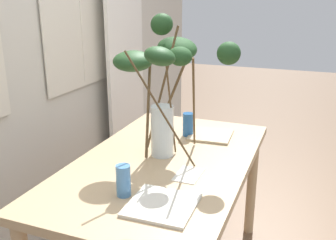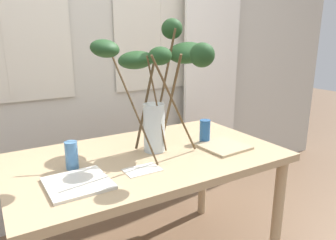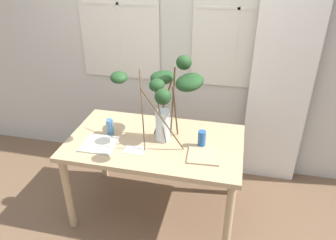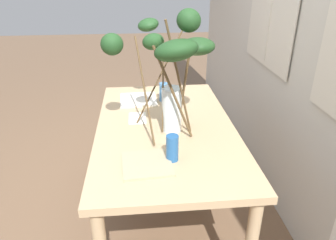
{
  "view_description": "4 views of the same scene",
  "coord_description": "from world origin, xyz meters",
  "px_view_note": "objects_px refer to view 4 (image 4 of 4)",
  "views": [
    {
      "loc": [
        -1.68,
        -0.68,
        1.56
      ],
      "look_at": [
        0.08,
        0.01,
        0.94
      ],
      "focal_mm": 41.14,
      "sensor_mm": 36.0,
      "label": 1
    },
    {
      "loc": [
        -0.73,
        -1.42,
        1.38
      ],
      "look_at": [
        0.12,
        -0.02,
        0.93
      ],
      "focal_mm": 33.47,
      "sensor_mm": 36.0,
      "label": 2
    },
    {
      "loc": [
        0.62,
        -2.22,
        2.22
      ],
      "look_at": [
        0.11,
        0.02,
        0.95
      ],
      "focal_mm": 35.08,
      "sensor_mm": 36.0,
      "label": 3
    },
    {
      "loc": [
        1.74,
        -0.15,
        1.65
      ],
      "look_at": [
        0.14,
        0.0,
        0.86
      ],
      "focal_mm": 33.82,
      "sensor_mm": 36.0,
      "label": 4
    }
  ],
  "objects_px": {
    "dining_table": "(166,138)",
    "plate_square_left": "(138,100)",
    "vase_with_branches": "(172,62)",
    "drinking_glass_blue_right": "(173,148)",
    "plate_square_right": "(147,164)",
    "drinking_glass_blue_left": "(163,92)"
  },
  "relations": [
    {
      "from": "drinking_glass_blue_left",
      "to": "plate_square_left",
      "type": "relative_size",
      "value": 0.52
    },
    {
      "from": "drinking_glass_blue_left",
      "to": "plate_square_left",
      "type": "height_order",
      "value": "drinking_glass_blue_left"
    },
    {
      "from": "vase_with_branches",
      "to": "plate_square_right",
      "type": "distance_m",
      "value": 0.55
    },
    {
      "from": "vase_with_branches",
      "to": "drinking_glass_blue_left",
      "type": "height_order",
      "value": "vase_with_branches"
    },
    {
      "from": "dining_table",
      "to": "vase_with_branches",
      "type": "relative_size",
      "value": 1.96
    },
    {
      "from": "vase_with_branches",
      "to": "drinking_glass_blue_right",
      "type": "distance_m",
      "value": 0.46
    },
    {
      "from": "drinking_glass_blue_right",
      "to": "plate_square_left",
      "type": "height_order",
      "value": "drinking_glass_blue_right"
    },
    {
      "from": "vase_with_branches",
      "to": "drinking_glass_blue_left",
      "type": "xyz_separation_m",
      "value": [
        -0.5,
        -0.01,
        -0.36
      ]
    },
    {
      "from": "vase_with_branches",
      "to": "plate_square_right",
      "type": "xyz_separation_m",
      "value": [
        0.32,
        -0.16,
        -0.42
      ]
    },
    {
      "from": "drinking_glass_blue_right",
      "to": "plate_square_left",
      "type": "xyz_separation_m",
      "value": [
        -0.81,
        -0.17,
        -0.06
      ]
    },
    {
      "from": "vase_with_branches",
      "to": "drinking_glass_blue_right",
      "type": "xyz_separation_m",
      "value": [
        0.29,
        -0.02,
        -0.36
      ]
    },
    {
      "from": "drinking_glass_blue_right",
      "to": "plate_square_right",
      "type": "relative_size",
      "value": 0.57
    },
    {
      "from": "vase_with_branches",
      "to": "plate_square_left",
      "type": "xyz_separation_m",
      "value": [
        -0.53,
        -0.19,
        -0.42
      ]
    },
    {
      "from": "dining_table",
      "to": "plate_square_left",
      "type": "relative_size",
      "value": 5.5
    },
    {
      "from": "plate_square_right",
      "to": "drinking_glass_blue_left",
      "type": "bearing_deg",
      "value": 169.58
    },
    {
      "from": "plate_square_left",
      "to": "plate_square_right",
      "type": "relative_size",
      "value": 1.08
    },
    {
      "from": "drinking_glass_blue_right",
      "to": "plate_square_left",
      "type": "distance_m",
      "value": 0.83
    },
    {
      "from": "drinking_glass_blue_left",
      "to": "plate_square_left",
      "type": "bearing_deg",
      "value": -97.96
    },
    {
      "from": "drinking_glass_blue_right",
      "to": "plate_square_right",
      "type": "distance_m",
      "value": 0.15
    },
    {
      "from": "plate_square_left",
      "to": "plate_square_right",
      "type": "height_order",
      "value": "same"
    },
    {
      "from": "dining_table",
      "to": "drinking_glass_blue_left",
      "type": "relative_size",
      "value": 10.56
    },
    {
      "from": "drinking_glass_blue_right",
      "to": "dining_table",
      "type": "bearing_deg",
      "value": -179.61
    }
  ]
}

